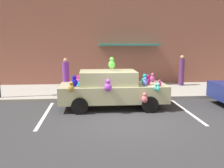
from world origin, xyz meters
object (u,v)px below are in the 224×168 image
object	(u,v)px
pedestrian_near_shopfront	(182,71)
pedestrian_walking_past	(66,75)
teddy_bear_on_sidewalk	(68,90)
plush_covered_car	(112,89)

from	to	relation	value
pedestrian_near_shopfront	pedestrian_walking_past	distance (m)	6.76
teddy_bear_on_sidewalk	pedestrian_walking_past	size ratio (longest dim) A/B	0.38
plush_covered_car	pedestrian_walking_past	world-z (taller)	plush_covered_car
pedestrian_near_shopfront	teddy_bear_on_sidewalk	bearing A→B (deg)	-158.72
teddy_bear_on_sidewalk	pedestrian_walking_past	xyz separation A→B (m)	(-0.26, 1.66, 0.49)
pedestrian_near_shopfront	pedestrian_walking_past	bearing A→B (deg)	-172.76
pedestrian_walking_past	plush_covered_car	bearing A→B (deg)	-57.09
pedestrian_near_shopfront	pedestrian_walking_past	world-z (taller)	pedestrian_near_shopfront
plush_covered_car	pedestrian_near_shopfront	size ratio (longest dim) A/B	2.43
plush_covered_car	teddy_bear_on_sidewalk	distance (m)	2.61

